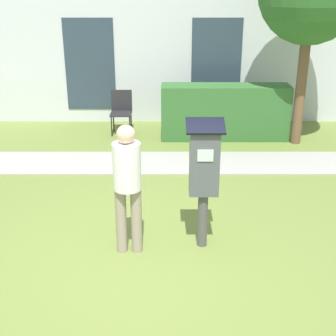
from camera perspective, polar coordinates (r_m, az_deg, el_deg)
name	(u,v)px	position (r m, az deg, el deg)	size (l,w,h in m)	color
ground_plane	(141,267)	(5.46, -3.33, -11.95)	(40.00, 40.00, 0.00)	olive
sidewalk	(151,163)	(8.36, -2.03, 0.65)	(12.00, 1.10, 0.02)	#A3A099
building_facade	(155,50)	(10.68, -1.57, 14.14)	(10.00, 0.26, 3.20)	silver
parking_meter	(206,169)	(5.42, 4.66, -0.07)	(0.44, 0.31, 1.59)	#4C4C4C
person_standing	(129,180)	(5.34, -4.74, -1.46)	(0.32, 0.32, 1.58)	gray
outdoor_chair_left	(123,108)	(9.99, -5.45, 7.26)	(0.44, 0.44, 0.90)	#262628
outdoor_chair_middle	(189,107)	(10.03, 2.56, 7.39)	(0.44, 0.44, 0.90)	#262628
hedge_row	(227,112)	(9.65, 7.15, 6.78)	(2.57, 0.60, 1.10)	#33662D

